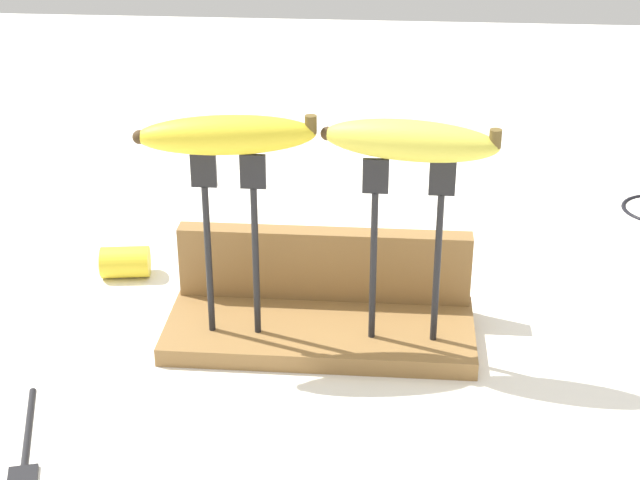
{
  "coord_description": "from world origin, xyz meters",
  "views": [
    {
      "loc": [
        0.08,
        -0.93,
        0.57
      ],
      "look_at": [
        0.0,
        0.0,
        0.12
      ],
      "focal_mm": 55.21,
      "sensor_mm": 36.0,
      "label": 1
    }
  ],
  "objects": [
    {
      "name": "ground_plane",
      "position": [
        0.0,
        0.0,
        0.0
      ],
      "size": [
        3.0,
        3.0,
        0.0
      ],
      "primitive_type": "plane",
      "color": "white"
    },
    {
      "name": "wooden_board",
      "position": [
        0.0,
        0.0,
        0.01
      ],
      "size": [
        0.34,
        0.14,
        0.02
      ],
      "primitive_type": "cube",
      "color": "olive",
      "rests_on": "ground"
    },
    {
      "name": "board_backstop",
      "position": [
        0.0,
        0.06,
        0.06
      ],
      "size": [
        0.33,
        0.02,
        0.08
      ],
      "primitive_type": "cube",
      "color": "olive",
      "rests_on": "wooden_board"
    },
    {
      "name": "fork_stand_left",
      "position": [
        -0.09,
        -0.02,
        0.14
      ],
      "size": [
        0.08,
        0.01,
        0.2
      ],
      "color": "black",
      "rests_on": "wooden_board"
    },
    {
      "name": "fork_stand_right",
      "position": [
        0.09,
        -0.02,
        0.14
      ],
      "size": [
        0.09,
        0.01,
        0.2
      ],
      "color": "black",
      "rests_on": "wooden_board"
    },
    {
      "name": "banana_raised_left",
      "position": [
        -0.09,
        -0.02,
        0.24
      ],
      "size": [
        0.18,
        0.07,
        0.04
      ],
      "color": "yellow",
      "rests_on": "fork_stand_left"
    },
    {
      "name": "banana_raised_right",
      "position": [
        0.09,
        -0.02,
        0.24
      ],
      "size": [
        0.18,
        0.07,
        0.04
      ],
      "color": "#DBD147",
      "rests_on": "fork_stand_right"
    },
    {
      "name": "fork_fallen_far",
      "position": [
        -0.25,
        -0.22,
        0.0
      ],
      "size": [
        0.06,
        0.16,
        0.01
      ],
      "color": "black",
      "rests_on": "ground"
    },
    {
      "name": "banana_chunk_near",
      "position": [
        -0.25,
        0.13,
        0.02
      ],
      "size": [
        0.06,
        0.05,
        0.04
      ],
      "color": "yellow",
      "rests_on": "ground"
    }
  ]
}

